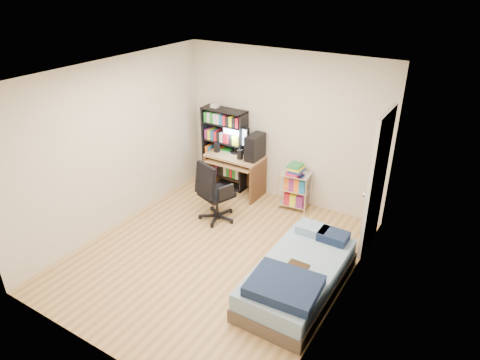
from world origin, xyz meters
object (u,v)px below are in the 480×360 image
Objects in this scene: media_shelf at (225,148)px; bed at (298,277)px; computer_desk at (241,159)px; office_chair at (215,202)px.

media_shelf reaches higher than bed.
computer_desk reaches higher than office_chair.
office_chair is (0.12, -0.98, -0.34)m from computer_desk.
computer_desk is 2.71m from bed.
bed is (1.82, -0.86, -0.09)m from office_chair.
media_shelf is 0.42m from computer_desk.
media_shelf is at bearing 166.81° from computer_desk.
media_shelf is at bearing 140.41° from bed.
computer_desk is 1.04m from office_chair.
bed is (2.34, -1.93, -0.51)m from media_shelf.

